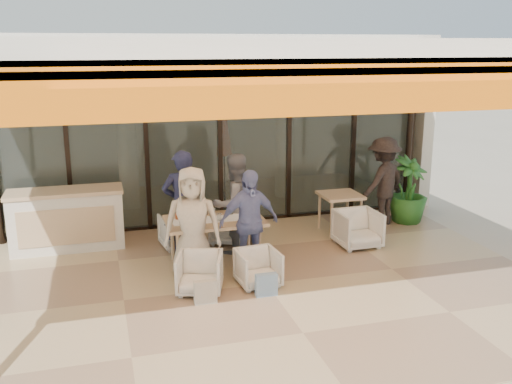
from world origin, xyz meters
TOP-DOWN VIEW (x-y plane):
  - ground at (0.00, 0.00)m, footprint 70.00×70.00m
  - terrace_floor at (0.00, 0.00)m, footprint 8.00×6.00m
  - terrace_structure at (0.00, -0.26)m, footprint 8.00×6.00m
  - glass_storefront at (0.00, 3.00)m, footprint 8.08×0.10m
  - interior_block at (0.01, 5.31)m, footprint 9.05×3.62m
  - host_counter at (-2.76, 2.30)m, footprint 1.85×0.65m
  - dining_table at (-0.54, 0.98)m, footprint 1.50×0.90m
  - chair_far_left at (-0.96, 1.92)m, footprint 0.68×0.64m
  - chair_far_right at (-0.12, 1.92)m, footprint 0.75×0.73m
  - chair_near_left at (-0.96, 0.02)m, footprint 0.74×0.72m
  - chair_near_right at (-0.12, 0.02)m, footprint 0.61×0.58m
  - diner_navy at (-0.96, 1.42)m, footprint 0.65×0.43m
  - diner_grey at (-0.12, 1.42)m, footprint 0.97×0.85m
  - diner_cream at (-0.96, 0.52)m, footprint 0.92×0.71m
  - diner_periwinkle at (-0.12, 0.52)m, footprint 0.98×0.53m
  - tote_bag_cream at (-0.96, -0.38)m, footprint 0.30×0.10m
  - tote_bag_blue at (-0.12, -0.38)m, footprint 0.30×0.10m
  - side_table at (1.95, 1.85)m, footprint 0.70×0.70m
  - side_chair at (1.95, 1.10)m, footprint 0.70×0.66m
  - standing_woman at (2.91, 2.08)m, footprint 1.26×1.04m
  - potted_palm at (3.46, 2.09)m, footprint 0.96×0.96m

SIDE VIEW (x-z plane):
  - ground at x=0.00m, z-range 0.00..0.00m
  - terrace_floor at x=0.00m, z-range 0.00..0.01m
  - tote_bag_cream at x=-0.96m, z-range 0.00..0.34m
  - tote_bag_blue at x=-0.12m, z-range 0.00..0.34m
  - chair_near_right at x=-0.12m, z-range 0.00..0.59m
  - chair_far_right at x=-0.12m, z-range 0.00..0.61m
  - chair_near_left at x=-0.96m, z-range 0.00..0.62m
  - chair_far_left at x=-0.96m, z-range 0.00..0.63m
  - side_chair at x=1.95m, z-range 0.00..0.70m
  - host_counter at x=-2.76m, z-range 0.01..1.05m
  - side_table at x=1.95m, z-range 0.27..1.01m
  - potted_palm at x=3.46m, z-range 0.00..1.29m
  - dining_table at x=-0.54m, z-range 0.22..1.15m
  - diner_periwinkle at x=-0.12m, z-range 0.00..1.59m
  - diner_grey at x=-0.12m, z-range 0.00..1.66m
  - diner_cream at x=-0.96m, z-range 0.00..1.68m
  - standing_woman at x=2.91m, z-range 0.00..1.70m
  - diner_navy at x=-0.96m, z-range 0.00..1.76m
  - glass_storefront at x=0.00m, z-range 0.00..3.20m
  - interior_block at x=0.01m, z-range 0.47..3.99m
  - terrace_structure at x=0.00m, z-range 1.55..4.95m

